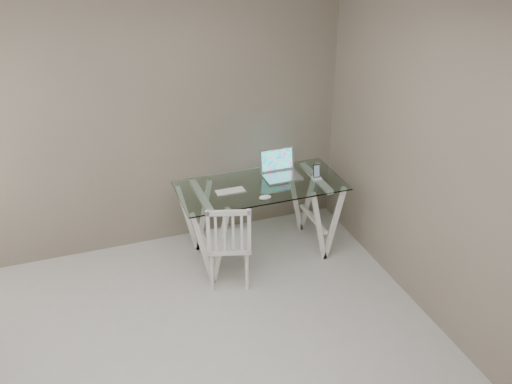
# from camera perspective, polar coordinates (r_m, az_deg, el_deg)

# --- Properties ---
(room) EXTENTS (4.50, 4.52, 2.71)m
(room) POSITION_cam_1_polar(r_m,az_deg,el_deg) (3.04, -7.86, 0.54)
(room) COLOR #ADABA6
(room) RESTS_ON ground
(desk) EXTENTS (1.50, 0.70, 0.75)m
(desk) POSITION_cam_1_polar(r_m,az_deg,el_deg) (5.32, 0.43, -2.76)
(desk) COLOR silver
(desk) RESTS_ON ground
(chair) EXTENTS (0.46, 0.46, 0.82)m
(chair) POSITION_cam_1_polar(r_m,az_deg,el_deg) (4.89, -2.72, -4.93)
(chair) COLOR silver
(chair) RESTS_ON ground
(laptop) EXTENTS (0.34, 0.27, 0.24)m
(laptop) POSITION_cam_1_polar(r_m,az_deg,el_deg) (5.31, 2.39, 2.26)
(laptop) COLOR silver
(laptop) RESTS_ON desk
(keyboard) EXTENTS (0.28, 0.12, 0.01)m
(keyboard) POSITION_cam_1_polar(r_m,az_deg,el_deg) (5.03, -2.60, 0.08)
(keyboard) COLOR silver
(keyboard) RESTS_ON desk
(mouse) EXTENTS (0.11, 0.07, 0.04)m
(mouse) POSITION_cam_1_polar(r_m,az_deg,el_deg) (4.90, 0.92, -0.53)
(mouse) COLOR silver
(mouse) RESTS_ON desk
(phone_dock) EXTENTS (0.08, 0.08, 0.14)m
(phone_dock) POSITION_cam_1_polar(r_m,az_deg,el_deg) (5.27, 6.08, 1.69)
(phone_dock) COLOR white
(phone_dock) RESTS_ON desk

